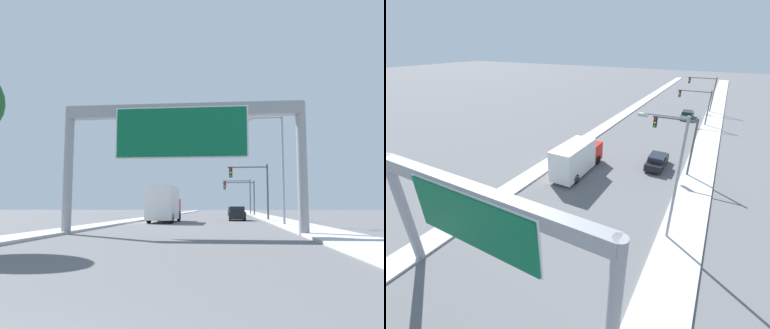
% 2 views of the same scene
% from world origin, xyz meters
% --- Properties ---
extents(sidewalk_right, '(3.00, 120.00, 0.15)m').
position_xyz_m(sidewalk_right, '(7.75, 60.00, 0.07)').
color(sidewalk_right, '#BBBBBB').
rests_on(sidewalk_right, ground).
extents(median_strip_left, '(2.00, 120.00, 0.15)m').
position_xyz_m(median_strip_left, '(-7.25, 60.00, 0.07)').
color(median_strip_left, '#BBBBBB').
rests_on(median_strip_left, ground).
extents(sign_gantry, '(13.43, 0.73, 7.17)m').
position_xyz_m(sign_gantry, '(0.00, 17.89, 5.46)').
color(sign_gantry, gray).
rests_on(sign_gantry, ground).
extents(car_mid_center, '(1.75, 4.24, 1.50)m').
position_xyz_m(car_mid_center, '(3.50, 38.53, 0.70)').
color(car_mid_center, black).
rests_on(car_mid_center, ground).
extents(car_near_center, '(1.86, 4.48, 1.38)m').
position_xyz_m(car_near_center, '(3.50, 61.07, 0.66)').
color(car_near_center, '#1E662D').
rests_on(car_near_center, ground).
extents(truck_box_primary, '(2.33, 7.59, 3.34)m').
position_xyz_m(truck_box_primary, '(-3.50, 33.14, 1.69)').
color(truck_box_primary, red).
rests_on(truck_box_primary, ground).
extents(traffic_light_near_intersection, '(4.30, 0.32, 5.99)m').
position_xyz_m(traffic_light_near_intersection, '(5.37, 38.00, 4.04)').
color(traffic_light_near_intersection, '#4C4C4F').
rests_on(traffic_light_near_intersection, ground).
extents(traffic_light_mid_block, '(5.16, 0.32, 5.58)m').
position_xyz_m(traffic_light_mid_block, '(4.99, 58.00, 3.85)').
color(traffic_light_mid_block, '#4C4C4F').
rests_on(traffic_light_mid_block, ground).
extents(traffic_light_far_intersection, '(5.13, 0.32, 6.52)m').
position_xyz_m(traffic_light_far_intersection, '(5.14, 68.00, 4.44)').
color(traffic_light_far_intersection, '#4C4C4F').
rests_on(traffic_light_far_intersection, ground).
extents(street_lamp_right, '(2.96, 0.28, 8.71)m').
position_xyz_m(street_lamp_right, '(6.47, 27.50, 5.19)').
color(street_lamp_right, gray).
rests_on(street_lamp_right, ground).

